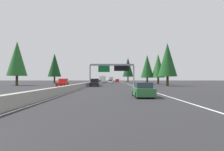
# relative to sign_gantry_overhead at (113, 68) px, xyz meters

# --- Properties ---
(ground_plane) EXTENTS (320.00, 320.00, 0.00)m
(ground_plane) POSITION_rel_sign_gantry_overhead_xyz_m (7.15, 6.04, -4.79)
(ground_plane) COLOR #262628
(median_barrier) EXTENTS (180.00, 0.56, 0.90)m
(median_barrier) POSITION_rel_sign_gantry_overhead_xyz_m (27.15, 6.34, -4.34)
(median_barrier) COLOR #9E9B93
(median_barrier) RESTS_ON ground
(shoulder_stripe_right) EXTENTS (160.00, 0.16, 0.01)m
(shoulder_stripe_right) POSITION_rel_sign_gantry_overhead_xyz_m (17.15, -5.48, -4.78)
(shoulder_stripe_right) COLOR silver
(shoulder_stripe_right) RESTS_ON ground
(shoulder_stripe_median) EXTENTS (160.00, 0.16, 0.01)m
(shoulder_stripe_median) POSITION_rel_sign_gantry_overhead_xyz_m (17.15, 5.79, -4.78)
(shoulder_stripe_median) COLOR silver
(shoulder_stripe_median) RESTS_ON ground
(sign_gantry_overhead) EXTENTS (0.50, 12.68, 6.01)m
(sign_gantry_overhead) POSITION_rel_sign_gantry_overhead_xyz_m (0.00, 0.00, 0.00)
(sign_gantry_overhead) COLOR gray
(sign_gantry_overhead) RESTS_ON ground
(sedan_distant_a) EXTENTS (4.40, 1.80, 1.47)m
(sedan_distant_a) POSITION_rel_sign_gantry_overhead_xyz_m (-36.61, -2.83, -4.10)
(sedan_distant_a) COLOR #2D6B38
(sedan_distant_a) RESTS_ON ground
(pickup_distant_b) EXTENTS (5.60, 2.00, 1.86)m
(pickup_distant_b) POSITION_rel_sign_gantry_overhead_xyz_m (-7.92, 4.37, -3.87)
(pickup_distant_b) COLOR black
(pickup_distant_b) RESTS_ON ground
(sedan_far_left) EXTENTS (4.40, 1.80, 1.47)m
(sedan_far_left) POSITION_rel_sign_gantry_overhead_xyz_m (25.07, 0.73, -4.10)
(sedan_far_left) COLOR white
(sedan_far_left) RESTS_ON ground
(minivan_mid_left) EXTENTS (5.00, 1.95, 1.69)m
(minivan_mid_left) POSITION_rel_sign_gantry_overhead_xyz_m (51.31, -2.78, -3.83)
(minivan_mid_left) COLOR red
(minivan_mid_left) RESTS_ON ground
(sedan_far_center) EXTENTS (4.40, 1.80, 1.47)m
(sedan_far_center) POSITION_rel_sign_gantry_overhead_xyz_m (55.75, 4.46, -4.10)
(sedan_far_center) COLOR white
(sedan_far_center) RESTS_ON ground
(bus_mid_center) EXTENTS (11.50, 2.55, 3.10)m
(bus_mid_center) POSITION_rel_sign_gantry_overhead_xyz_m (38.98, 4.38, -3.07)
(bus_mid_center) COLOR white
(bus_mid_center) RESTS_ON ground
(box_truck_far_right) EXTENTS (8.50, 2.40, 2.95)m
(box_truck_far_right) POSITION_rel_sign_gantry_overhead_xyz_m (69.32, 0.42, -3.17)
(box_truck_far_right) COLOR white
(box_truck_far_right) RESTS_ON ground
(sedan_mid_right) EXTENTS (4.40, 1.80, 1.47)m
(sedan_mid_right) POSITION_rel_sign_gantry_overhead_xyz_m (3.51, 4.20, -4.10)
(sedan_mid_right) COLOR silver
(sedan_mid_right) RESTS_ON ground
(oncoming_near) EXTENTS (5.60, 2.00, 1.86)m
(oncoming_near) POSITION_rel_sign_gantry_overhead_xyz_m (-6.27, 12.48, -3.87)
(oncoming_near) COLOR red
(oncoming_near) RESTS_ON ground
(conifer_right_near) EXTENTS (4.86, 4.86, 11.05)m
(conifer_right_near) POSITION_rel_sign_gantry_overhead_xyz_m (-4.92, -14.11, 1.93)
(conifer_right_near) COLOR #4C3823
(conifer_right_near) RESTS_ON ground
(conifer_right_mid) EXTENTS (4.52, 4.52, 10.27)m
(conifer_right_mid) POSITION_rel_sign_gantry_overhead_xyz_m (11.94, -15.62, 1.45)
(conifer_right_mid) COLOR #4C3823
(conifer_right_mid) RESTS_ON ground
(conifer_right_far) EXTENTS (4.45, 4.45, 10.11)m
(conifer_right_far) POSITION_rel_sign_gantry_overhead_xyz_m (13.00, -12.06, 1.36)
(conifer_right_far) COLOR #4C3823
(conifer_right_far) RESTS_ON ground
(conifer_right_distant) EXTENTS (6.13, 6.13, 13.92)m
(conifer_right_distant) POSITION_rel_sign_gantry_overhead_xyz_m (58.19, -9.12, 3.68)
(conifer_right_distant) COLOR #4C3823
(conifer_right_distant) RESTS_ON ground
(conifer_left_near) EXTENTS (5.30, 5.30, 12.04)m
(conifer_left_near) POSITION_rel_sign_gantry_overhead_xyz_m (-1.97, 25.94, 2.53)
(conifer_left_near) COLOR #4C3823
(conifer_left_near) RESTS_ON ground
(conifer_left_mid) EXTENTS (5.50, 5.50, 12.50)m
(conifer_left_mid) POSITION_rel_sign_gantry_overhead_xyz_m (28.01, 24.20, 2.81)
(conifer_left_mid) COLOR #4C3823
(conifer_left_mid) RESTS_ON ground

